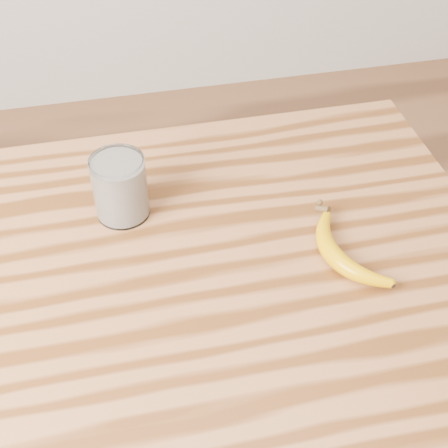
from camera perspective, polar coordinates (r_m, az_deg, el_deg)
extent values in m
cube|color=#935C33|center=(1.00, -8.12, -5.98)|extent=(1.20, 0.80, 0.04)
cylinder|color=brown|center=(1.65, 10.99, -4.17)|extent=(0.06, 0.06, 0.86)
cylinder|color=white|center=(1.06, -9.48, 3.33)|extent=(0.09, 0.09, 0.11)
torus|color=white|center=(1.03, -9.84, 5.72)|extent=(0.09, 0.09, 0.00)
cylinder|color=white|center=(1.06, -9.45, 3.18)|extent=(0.08, 0.08, 0.10)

